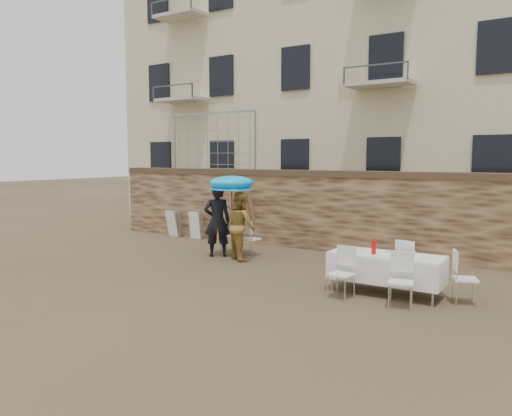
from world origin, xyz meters
The scene contains 18 objects.
ground centered at (0.00, 0.00, 0.00)m, with size 80.00×80.00×0.00m, color brown.
stone_wall centered at (0.00, 5.00, 1.10)m, with size 13.00×0.50×2.20m, color brown.
apartment_building centered at (0.00, 12.00, 7.50)m, with size 20.00×8.00×15.00m, color #C6B88F.
chain_link_fence centered at (-3.00, 5.00, 3.10)m, with size 3.20×0.06×1.80m, color gray, non-canonical shape.
man_suit centered at (-1.06, 2.61, 0.95)m, with size 0.69×0.45×1.89m, color black.
woman_dress centered at (-0.31, 2.61, 0.87)m, with size 0.85×0.66×1.74m, color gold.
umbrella centered at (-0.66, 2.71, 1.89)m, with size 1.20×1.20×2.00m.
couple_chair_left centered at (-1.06, 3.16, 0.48)m, with size 0.48×0.48×0.96m, color white, non-canonical shape.
couple_chair_right centered at (-0.36, 3.16, 0.48)m, with size 0.48×0.48×0.96m, color white, non-canonical shape.
banquet_table centered at (3.83, 1.42, 0.73)m, with size 2.10×0.85×0.78m.
soda_bottle centered at (3.63, 1.27, 0.91)m, with size 0.09×0.09×0.26m, color red.
table_chair_front_left centered at (3.23, 0.67, 0.48)m, with size 0.48×0.48×0.96m, color white, non-canonical shape.
table_chair_front_right centered at (4.33, 0.67, 0.48)m, with size 0.48×0.48×0.96m, color white, non-canonical shape.
table_chair_back centered at (4.03, 2.22, 0.48)m, with size 0.48×0.48×0.96m, color white, non-canonical shape.
table_chair_side centered at (5.23, 1.52, 0.48)m, with size 0.48×0.48×0.96m, color white, non-canonical shape.
chair_stack_left centered at (-4.20, 4.57, 0.46)m, with size 0.46×0.40×0.92m, color white, non-canonical shape.
chair_stack_right centered at (-3.30, 4.57, 0.46)m, with size 0.46×0.32×0.92m, color white, non-canonical shape.
wood_planks centered at (-1.70, 4.64, 1.00)m, with size 0.70×0.20×2.00m, color #A37749, non-canonical shape.
Camera 1 is at (6.71, -7.81, 2.61)m, focal length 35.00 mm.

